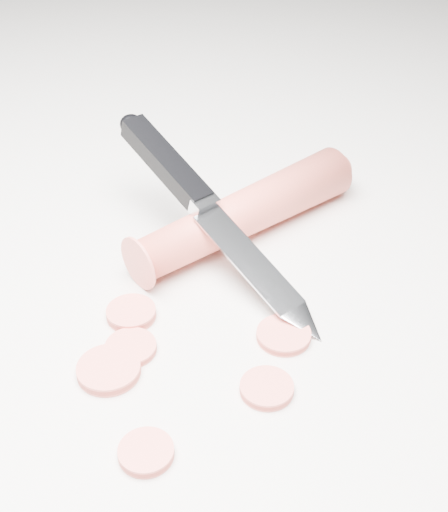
{
  "coord_description": "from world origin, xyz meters",
  "views": [
    {
      "loc": [
        0.02,
        -0.33,
        0.33
      ],
      "look_at": [
        0.05,
        0.06,
        0.02
      ],
      "focal_mm": 50.0,
      "sensor_mm": 36.0,
      "label": 1
    }
  ],
  "objects": [
    {
      "name": "kitchen_knife",
      "position": [
        0.04,
        0.08,
        0.04
      ],
      "size": [
        0.15,
        0.2,
        0.08
      ],
      "primitive_type": null,
      "color": "silver",
      "rests_on": "ground"
    },
    {
      "name": "carrot_slice_0",
      "position": [
        -0.02,
        -0.01,
        0.0
      ],
      "size": [
        0.03,
        0.03,
        0.01
      ],
      "primitive_type": "cylinder",
      "color": "#EC6356",
      "rests_on": "ground"
    },
    {
      "name": "carrot_slice_3",
      "position": [
        -0.02,
        0.02,
        0.0
      ],
      "size": [
        0.03,
        0.03,
        0.01
      ],
      "primitive_type": "cylinder",
      "color": "#EC6356",
      "rests_on": "ground"
    },
    {
      "name": "ground",
      "position": [
        0.0,
        0.0,
        0.0
      ],
      "size": [
        2.4,
        2.4,
        0.0
      ],
      "primitive_type": "plane",
      "color": "silver",
      "rests_on": "ground"
    },
    {
      "name": "carrot_slice_1",
      "position": [
        -0.01,
        -0.09,
        0.0
      ],
      "size": [
        0.03,
        0.03,
        0.01
      ],
      "primitive_type": "cylinder",
      "color": "#EC6356",
      "rests_on": "ground"
    },
    {
      "name": "carrot_slice_2",
      "position": [
        0.08,
        -0.0,
        0.0
      ],
      "size": [
        0.04,
        0.04,
        0.01
      ],
      "primitive_type": "cylinder",
      "color": "#EC6356",
      "rests_on": "ground"
    },
    {
      "name": "carrot",
      "position": [
        0.07,
        0.11,
        0.02
      ],
      "size": [
        0.18,
        0.14,
        0.04
      ],
      "primitive_type": "cylinder",
      "rotation": [
        1.57,
        0.0,
        -0.96
      ],
      "color": "#DA4A3C",
      "rests_on": "ground"
    },
    {
      "name": "carrot_slice_5",
      "position": [
        -0.03,
        -0.03,
        0.0
      ],
      "size": [
        0.04,
        0.04,
        0.01
      ],
      "primitive_type": "cylinder",
      "color": "#EC6356",
      "rests_on": "ground"
    },
    {
      "name": "carrot_slice_4",
      "position": [
        0.06,
        -0.05,
        0.0
      ],
      "size": [
        0.03,
        0.03,
        0.01
      ],
      "primitive_type": "cylinder",
      "color": "#EC6356",
      "rests_on": "ground"
    }
  ]
}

